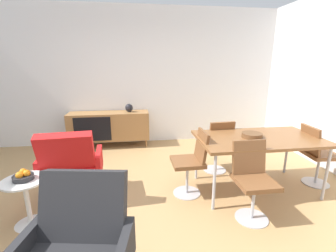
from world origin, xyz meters
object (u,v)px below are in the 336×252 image
object	(u,v)px
vase_cobalt	(129,108)
lounge_chair_red	(71,165)
dining_table	(258,140)
dining_chair_front_left	(253,178)
dining_chair_far_end	(316,153)
side_table_round	(27,197)
fruit_bowl	(23,176)
dining_chair_near_window	(192,160)
dining_chair_back_left	(218,144)
sideboard	(109,126)
wooden_bowl_on_table	(252,135)
armchair_black_shell	(77,250)

from	to	relation	value
vase_cobalt	lounge_chair_red	size ratio (longest dim) A/B	0.18
dining_table	dining_chair_front_left	xyz separation A→B (m)	(-0.35, -0.56, -0.23)
dining_chair_far_end	dining_chair_front_left	bearing A→B (deg)	-155.54
side_table_round	fruit_bowl	bearing A→B (deg)	-2.37
dining_chair_near_window	side_table_round	distance (m)	1.90
dining_chair_near_window	lounge_chair_red	size ratio (longest dim) A/B	0.90
vase_cobalt	dining_chair_back_left	xyz separation A→B (m)	(1.37, -1.47, -0.33)
dining_chair_back_left	dining_chair_near_window	distance (m)	0.78
sideboard	dining_chair_far_end	size ratio (longest dim) A/B	1.87
dining_chair_front_left	side_table_round	world-z (taller)	dining_chair_front_left
dining_table	lounge_chair_red	xyz separation A→B (m)	(-2.40, 0.07, -0.23)
dining_chair_near_window	fruit_bowl	world-z (taller)	dining_chair_near_window
sideboard	side_table_round	world-z (taller)	sideboard
dining_chair_back_left	fruit_bowl	bearing A→B (deg)	-159.15
dining_chair_near_window	lounge_chair_red	bearing A→B (deg)	177.43
vase_cobalt	dining_chair_far_end	distance (m)	3.32
wooden_bowl_on_table	lounge_chair_red	xyz separation A→B (m)	(-2.30, 0.06, -0.30)
vase_cobalt	side_table_round	size ratio (longest dim) A/B	0.32
dining_chair_front_left	armchair_black_shell	bearing A→B (deg)	-154.56
vase_cobalt	armchair_black_shell	distance (m)	3.41
vase_cobalt	dining_chair_far_end	bearing A→B (deg)	-37.91
dining_table	dining_chair_near_window	xyz separation A→B (m)	(-0.89, 0.00, -0.23)
dining_chair_back_left	armchair_black_shell	bearing A→B (deg)	-131.10
wooden_bowl_on_table	dining_chair_far_end	bearing A→B (deg)	-0.12
armchair_black_shell	dining_chair_front_left	bearing A→B (deg)	25.44
sideboard	side_table_round	xyz separation A→B (m)	(-0.62, -2.39, -0.12)
armchair_black_shell	fruit_bowl	size ratio (longest dim) A/B	4.73
dining_chair_front_left	dining_chair_near_window	bearing A→B (deg)	133.90
dining_table	dining_chair_near_window	distance (m)	0.92
dining_table	dining_chair_back_left	distance (m)	0.70
dining_chair_back_left	dining_chair_front_left	world-z (taller)	same
dining_table	wooden_bowl_on_table	world-z (taller)	wooden_bowl_on_table
dining_chair_near_window	dining_chair_front_left	size ratio (longest dim) A/B	1.00
dining_chair_back_left	dining_chair_far_end	xyz separation A→B (m)	(1.24, -0.55, 0.00)
sideboard	side_table_round	bearing A→B (deg)	-104.63
sideboard	lounge_chair_red	world-z (taller)	lounge_chair_red
dining_chair_back_left	vase_cobalt	bearing A→B (deg)	132.88
dining_chair_far_end	fruit_bowl	size ratio (longest dim) A/B	4.28
dining_chair_back_left	lounge_chair_red	xyz separation A→B (m)	(-2.05, -0.49, -0.00)
dining_chair_back_left	dining_chair_far_end	world-z (taller)	same
fruit_bowl	dining_chair_back_left	bearing A→B (deg)	20.85
dining_chair_far_end	armchair_black_shell	bearing A→B (deg)	-154.98
dining_chair_front_left	armchair_black_shell	size ratio (longest dim) A/B	0.90
vase_cobalt	fruit_bowl	xyz separation A→B (m)	(-1.04, -2.39, -0.24)
sideboard	dining_chair_front_left	world-z (taller)	dining_chair_front_left
dining_chair_back_left	fruit_bowl	distance (m)	2.57
dining_table	dining_chair_back_left	size ratio (longest dim) A/B	1.87
dining_chair_far_end	armchair_black_shell	distance (m)	3.20
wooden_bowl_on_table	dining_table	bearing A→B (deg)	-4.05
dining_chair_back_left	fruit_bowl	world-z (taller)	dining_chair_back_left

